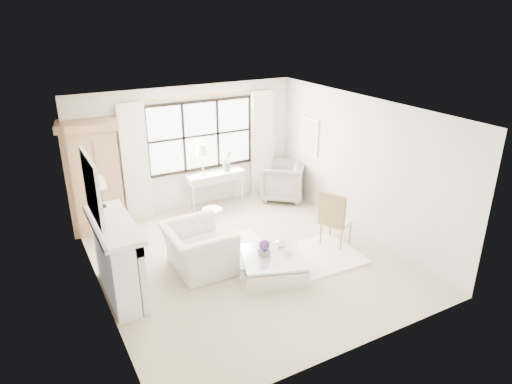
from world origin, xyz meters
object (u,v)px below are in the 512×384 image
Objects in this scene: console_table at (215,189)px; club_armchair at (198,249)px; armoire at (94,177)px; coffee_table at (273,266)px.

club_armchair is at bearing -121.95° from console_table.
console_table is 2.72m from club_armchair.
armoire is 1.71× the size of console_table.
armoire is at bearing 26.68° from club_armchair.
coffee_table is at bearing -44.53° from armoire.
club_armchair is at bearing 160.31° from coffee_table.
console_table is 3.20m from coffee_table.
armoire is 1.87× the size of club_armchair.
coffee_table is (-0.38, -3.17, -0.22)m from console_table.
armoire is 2.65m from console_table.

